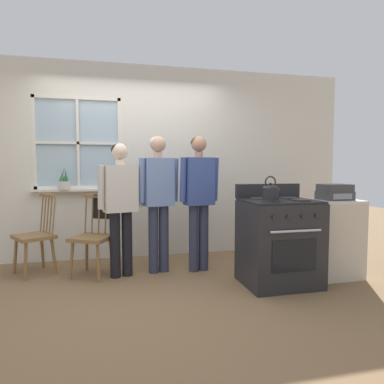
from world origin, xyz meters
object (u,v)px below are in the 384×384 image
(kettle, at_px, (270,192))
(side_counter, at_px, (332,238))
(chair_by_window, at_px, (93,238))
(chair_near_wall, at_px, (36,237))
(stove, at_px, (279,241))
(person_adult_right, at_px, (199,192))
(person_elderly_left, at_px, (120,198))
(handbag, at_px, (102,207))
(person_teen_center, at_px, (158,192))
(stereo, at_px, (335,192))
(potted_plant, at_px, (64,183))

(kettle, height_order, side_counter, kettle)
(chair_by_window, height_order, chair_near_wall, same)
(chair_by_window, distance_m, stove, 2.13)
(chair_by_window, relative_size, stove, 0.88)
(person_adult_right, distance_m, side_counter, 1.66)
(person_elderly_left, bearing_deg, handbag, 109.68)
(person_elderly_left, xyz_separation_m, kettle, (1.49, -0.80, 0.10))
(side_counter, bearing_deg, person_teen_center, 162.59)
(chair_near_wall, height_order, side_counter, chair_near_wall)
(person_adult_right, relative_size, side_counter, 1.83)
(chair_by_window, distance_m, stereo, 2.86)
(chair_by_window, relative_size, side_counter, 1.06)
(potted_plant, distance_m, stereo, 3.41)
(chair_near_wall, bearing_deg, stereo, 43.51)
(person_elderly_left, bearing_deg, kettle, -42.46)
(stove, height_order, potted_plant, potted_plant)
(chair_near_wall, distance_m, stove, 2.84)
(person_elderly_left, bearing_deg, chair_near_wall, 146.57)
(person_elderly_left, bearing_deg, stove, -36.08)
(potted_plant, bearing_deg, chair_by_window, -61.11)
(side_counter, xyz_separation_m, stereo, (0.00, -0.02, 0.54))
(kettle, xyz_separation_m, stereo, (0.92, 0.23, -0.04))
(person_teen_center, relative_size, handbag, 5.36)
(stereo, bearing_deg, handbag, 161.39)
(side_counter, distance_m, stereo, 0.54)
(side_counter, bearing_deg, potted_plant, 156.50)
(chair_near_wall, bearing_deg, handbag, 56.35)
(person_elderly_left, xyz_separation_m, person_teen_center, (0.45, 0.07, 0.06))
(person_adult_right, distance_m, stereo, 1.58)
(kettle, relative_size, potted_plant, 0.83)
(person_teen_center, height_order, handbag, person_teen_center)
(stove, bearing_deg, chair_by_window, 158.67)
(side_counter, bearing_deg, kettle, -164.71)
(person_teen_center, height_order, person_adult_right, person_adult_right)
(stereo, bearing_deg, person_adult_right, 158.46)
(chair_by_window, height_order, person_elderly_left, person_elderly_left)
(person_teen_center, xyz_separation_m, stereo, (1.96, -0.63, 0.01))
(stove, xyz_separation_m, potted_plant, (-2.37, 1.48, 0.59))
(handbag, relative_size, side_counter, 0.34)
(person_teen_center, height_order, side_counter, person_teen_center)
(person_adult_right, xyz_separation_m, stereo, (1.47, -0.58, 0.01))
(chair_near_wall, bearing_deg, side_counter, 43.84)
(potted_plant, height_order, side_counter, potted_plant)
(potted_plant, distance_m, handbag, 0.75)
(kettle, height_order, potted_plant, potted_plant)
(chair_near_wall, distance_m, kettle, 2.79)
(person_teen_center, relative_size, stove, 1.52)
(person_teen_center, relative_size, potted_plant, 5.53)
(chair_by_window, relative_size, stereo, 2.81)
(stove, bearing_deg, person_adult_right, 136.77)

